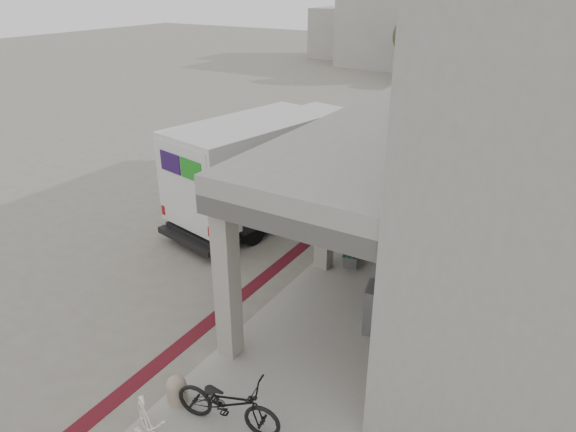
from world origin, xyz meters
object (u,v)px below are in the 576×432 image
Objects in this scene: bicycle_cream at (150,431)px; utility_cabinet at (377,308)px; fedex_truck at (274,163)px; bench at (356,246)px; bicycle_black at (228,402)px.

utility_cabinet is at bearing 9.37° from bicycle_cream.
utility_cabinet is at bearing -27.31° from fedex_truck.
bicycle_black reaches higher than bench.
utility_cabinet is (1.70, -2.74, 0.24)m from bench.
fedex_truck is 6.79m from utility_cabinet.
fedex_truck is 4.13× the size of bicycle_black.
bicycle_cream is at bearing -123.90° from utility_cabinet.
bicycle_black is (-1.09, -3.73, -0.03)m from utility_cabinet.
bench is at bearing 29.17° from bicycle_cream.
bench is 1.14× the size of bicycle_cream.
bench is 7.54m from bicycle_cream.
utility_cabinet reaches higher than bicycle_cream.
bicycle_black is (0.61, -6.46, 0.21)m from bench.
fedex_truck is 5.13× the size of bicycle_cream.
fedex_truck is at bearing 128.11° from utility_cabinet.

